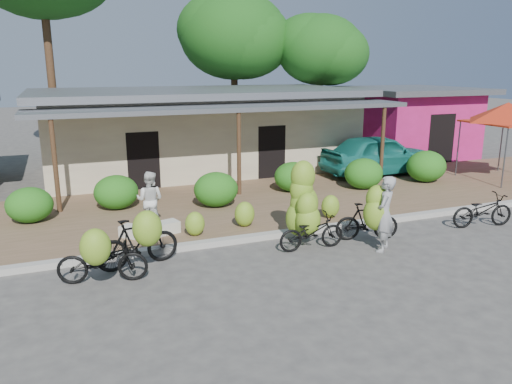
% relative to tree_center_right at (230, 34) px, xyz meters
% --- Properties ---
extents(ground, '(100.00, 100.00, 0.00)m').
position_rel_tree_center_right_xyz_m(ground, '(-3.31, -16.61, -5.88)').
color(ground, '#44423F').
rests_on(ground, ground).
extents(sidewalk, '(60.00, 6.00, 0.12)m').
position_rel_tree_center_right_xyz_m(sidewalk, '(-3.31, -11.61, -5.82)').
color(sidewalk, '#815F45').
rests_on(sidewalk, ground).
extents(curb, '(60.00, 0.25, 0.15)m').
position_rel_tree_center_right_xyz_m(curb, '(-3.31, -14.61, -5.81)').
color(curb, '#A8A399').
rests_on(curb, ground).
extents(shop_main, '(13.00, 8.50, 3.35)m').
position_rel_tree_center_right_xyz_m(shop_main, '(-3.31, -5.68, -4.16)').
color(shop_main, beige).
rests_on(shop_main, ground).
extents(shop_pink, '(6.00, 6.00, 3.25)m').
position_rel_tree_center_right_xyz_m(shop_pink, '(7.19, -5.62, -4.21)').
color(shop_pink, '#CD1F76').
rests_on(shop_pink, ground).
extents(tree_center_right, '(5.68, 5.60, 8.02)m').
position_rel_tree_center_right_xyz_m(tree_center_right, '(0.00, 0.00, 0.00)').
color(tree_center_right, '#513720').
rests_on(tree_center_right, ground).
extents(tree_near_right, '(4.63, 4.47, 6.88)m').
position_rel_tree_center_right_xyz_m(tree_near_right, '(4.00, -2.00, -0.72)').
color(tree_near_right, '#513720').
rests_on(tree_near_right, ground).
extents(hedge_0, '(1.24, 1.12, 0.97)m').
position_rel_tree_center_right_xyz_m(hedge_0, '(-9.65, -11.27, -5.28)').
color(hedge_0, '#246316').
rests_on(hedge_0, sidewalk).
extents(hedge_1, '(1.30, 1.17, 1.02)m').
position_rel_tree_center_right_xyz_m(hedge_1, '(-7.30, -10.79, -5.26)').
color(hedge_1, '#246316').
rests_on(hedge_1, sidewalk).
extents(hedge_2, '(1.35, 1.21, 1.05)m').
position_rel_tree_center_right_xyz_m(hedge_2, '(-4.46, -11.63, -5.24)').
color(hedge_2, '#246316').
rests_on(hedge_2, sidewalk).
extents(hedge_3, '(1.29, 1.16, 1.00)m').
position_rel_tree_center_right_xyz_m(hedge_3, '(-1.47, -10.79, -5.26)').
color(hedge_3, '#246316').
rests_on(hedge_3, sidewalk).
extents(hedge_4, '(1.36, 1.22, 1.06)m').
position_rel_tree_center_right_xyz_m(hedge_4, '(0.97, -11.36, -5.24)').
color(hedge_4, '#246316').
rests_on(hedge_4, sidewalk).
extents(hedge_5, '(1.47, 1.32, 1.15)m').
position_rel_tree_center_right_xyz_m(hedge_5, '(3.71, -11.30, -5.19)').
color(hedge_5, '#246316').
rests_on(hedge_5, sidewalk).
extents(red_canopy, '(3.50, 3.50, 2.86)m').
position_rel_tree_center_right_xyz_m(red_canopy, '(6.63, -11.98, -3.27)').
color(red_canopy, '#59595E').
rests_on(red_canopy, sidewalk).
extents(bike_far_left, '(1.89, 1.38, 1.35)m').
position_rel_tree_center_right_xyz_m(bike_far_left, '(-8.17, -15.90, -5.33)').
color(bike_far_left, black).
rests_on(bike_far_left, ground).
extents(bike_left, '(1.92, 1.33, 1.44)m').
position_rel_tree_center_right_xyz_m(bike_left, '(-7.34, -15.35, -5.24)').
color(bike_left, black).
rests_on(bike_left, ground).
extents(bike_center, '(1.67, 1.17, 2.07)m').
position_rel_tree_center_right_xyz_m(bike_center, '(-3.34, -15.38, -5.07)').
color(bike_center, black).
rests_on(bike_center, ground).
extents(bike_right, '(1.67, 1.34, 1.57)m').
position_rel_tree_center_right_xyz_m(bike_right, '(-1.81, -15.85, -5.19)').
color(bike_right, black).
rests_on(bike_right, ground).
extents(bike_far_right, '(1.84, 0.91, 0.92)m').
position_rel_tree_center_right_xyz_m(bike_far_right, '(1.78, -15.88, -5.42)').
color(bike_far_right, black).
rests_on(bike_far_right, ground).
extents(loose_banana_a, '(0.50, 0.42, 0.62)m').
position_rel_tree_center_right_xyz_m(loose_banana_a, '(-5.76, -14.03, -5.45)').
color(loose_banana_a, '#9AB72D').
rests_on(loose_banana_a, sidewalk).
extents(loose_banana_b, '(0.54, 0.46, 0.68)m').
position_rel_tree_center_right_xyz_m(loose_banana_b, '(-4.34, -13.80, -5.43)').
color(loose_banana_b, '#9AB72D').
rests_on(loose_banana_b, sidewalk).
extents(loose_banana_c, '(0.52, 0.44, 0.65)m').
position_rel_tree_center_right_xyz_m(loose_banana_c, '(-1.83, -13.96, -5.44)').
color(loose_banana_c, '#9AB72D').
rests_on(loose_banana_c, sidewalk).
extents(sack_near, '(0.93, 0.62, 0.30)m').
position_rel_tree_center_right_xyz_m(sack_near, '(-6.51, -13.61, -5.61)').
color(sack_near, beige).
rests_on(sack_near, sidewalk).
extents(sack_far, '(0.81, 0.79, 0.28)m').
position_rel_tree_center_right_xyz_m(sack_far, '(-7.18, -13.61, -5.62)').
color(sack_far, beige).
rests_on(sack_far, sidewalk).
extents(vendor, '(0.78, 0.77, 1.81)m').
position_rel_tree_center_right_xyz_m(vendor, '(-1.81, -16.40, -4.98)').
color(vendor, '#949494').
rests_on(vendor, ground).
extents(bystander, '(0.93, 0.87, 1.52)m').
position_rel_tree_center_right_xyz_m(bystander, '(-6.68, -12.99, -5.01)').
color(bystander, silver).
rests_on(bystander, sidewalk).
extents(teal_van, '(4.71, 2.04, 1.58)m').
position_rel_tree_center_right_xyz_m(teal_van, '(2.82, -9.61, -4.97)').
color(teal_van, '#197068').
rests_on(teal_van, sidewalk).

